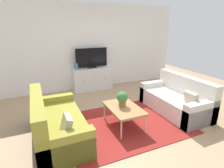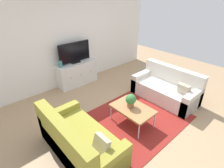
{
  "view_description": "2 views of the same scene",
  "coord_description": "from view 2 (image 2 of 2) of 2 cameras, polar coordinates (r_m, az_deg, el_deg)",
  "views": [
    {
      "loc": [
        -1.64,
        -3.16,
        2.0
      ],
      "look_at": [
        0.0,
        0.56,
        0.69
      ],
      "focal_mm": 28.82,
      "sensor_mm": 36.0,
      "label": 1
    },
    {
      "loc": [
        -2.49,
        -2.21,
        2.71
      ],
      "look_at": [
        0.0,
        0.56,
        0.69
      ],
      "focal_mm": 28.16,
      "sensor_mm": 36.0,
      "label": 2
    }
  ],
  "objects": [
    {
      "name": "potted_plant",
      "position": [
        3.83,
        6.1,
        -5.22
      ],
      "size": [
        0.23,
        0.23,
        0.31
      ],
      "color": "#936042",
      "rests_on": "coffee_table"
    },
    {
      "name": "couch_left_side",
      "position": [
        3.39,
        -11.22,
        -18.06
      ],
      "size": [
        0.85,
        1.73,
        0.86
      ],
      "color": "olive",
      "rests_on": "ground_plane"
    },
    {
      "name": "couch_right_side",
      "position": [
        5.08,
        17.31,
        -1.49
      ],
      "size": [
        0.85,
        1.73,
        0.86
      ],
      "color": "silver",
      "rests_on": "ground_plane"
    },
    {
      "name": "area_rug",
      "position": [
        4.22,
        6.57,
        -11.63
      ],
      "size": [
        2.5,
        1.9,
        0.01
      ],
      "primitive_type": "cube",
      "color": "maroon",
      "rests_on": "ground_plane"
    },
    {
      "name": "coffee_table",
      "position": [
        3.92,
        6.7,
        -8.06
      ],
      "size": [
        0.6,
        0.92,
        0.42
      ],
      "color": "#A37547",
      "rests_on": "ground_plane"
    },
    {
      "name": "ground_plane",
      "position": [
        4.3,
        5.06,
        -10.76
      ],
      "size": [
        10.0,
        10.0,
        0.0
      ],
      "primitive_type": "plane",
      "color": "tan"
    },
    {
      "name": "tv_console",
      "position": [
        5.67,
        -11.26,
        3.39
      ],
      "size": [
        1.25,
        0.47,
        0.72
      ],
      "color": "silver",
      "rests_on": "ground_plane"
    },
    {
      "name": "wall_back",
      "position": [
        5.55,
        -14.31,
        13.42
      ],
      "size": [
        6.4,
        0.12,
        2.7
      ],
      "primitive_type": "cube",
      "color": "white",
      "rests_on": "ground_plane"
    },
    {
      "name": "flat_screen_tv",
      "position": [
        5.44,
        -12.05,
        9.9
      ],
      "size": [
        1.02,
        0.16,
        0.63
      ],
      "color": "black",
      "rests_on": "tv_console"
    },
    {
      "name": "glass_vase",
      "position": [
        5.28,
        -16.41,
        6.26
      ],
      "size": [
        0.11,
        0.11,
        0.2
      ],
      "primitive_type": "cylinder",
      "color": "teal",
      "rests_on": "tv_console"
    }
  ]
}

